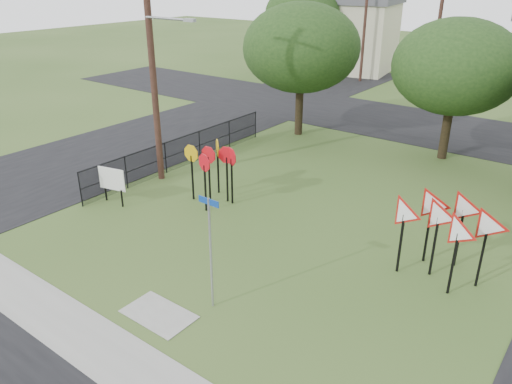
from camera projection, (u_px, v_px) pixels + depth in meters
ground at (216, 276)px, 15.51m from camera, size 140.00×140.00×0.00m
sidewalk at (105, 350)px, 12.45m from camera, size 30.00×1.60×0.02m
planting_strip at (62, 379)px, 11.58m from camera, size 30.00×0.80×0.02m
street_left at (176, 131)px, 29.42m from camera, size 8.00×50.00×0.02m
street_far at (436, 128)px, 30.06m from camera, size 60.00×8.00×0.02m
curb_pad at (159, 314)px, 13.76m from camera, size 2.00×1.20×0.02m
street_name_sign at (211, 247)px, 13.37m from camera, size 0.69×0.07×3.34m
stop_sign_cluster at (213, 161)px, 19.83m from camera, size 2.24×1.99×2.38m
yield_sign_cluster at (447, 220)px, 14.79m from camera, size 3.35×1.93×2.62m
info_board at (112, 180)px, 19.93m from camera, size 1.21×0.32×1.54m
utility_pole_main at (153, 62)px, 20.66m from camera, size 3.55×0.33×10.00m
far_pole_a at (437, 40)px, 32.21m from camera, size 1.40×0.24×9.00m
far_pole_c at (365, 25)px, 41.00m from camera, size 1.40×0.24×9.00m
fence_run at (183, 151)px, 23.94m from camera, size 0.05×11.55×1.50m
house_left at (344, 30)px, 46.51m from camera, size 10.58×8.88×7.20m
tree_near_left at (301, 48)px, 27.04m from camera, size 6.40×6.40×7.27m
tree_near_mid at (456, 67)px, 23.47m from camera, size 6.00×6.00×6.80m
tree_far_left at (303, 14)px, 44.08m from camera, size 6.80×6.80×7.73m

